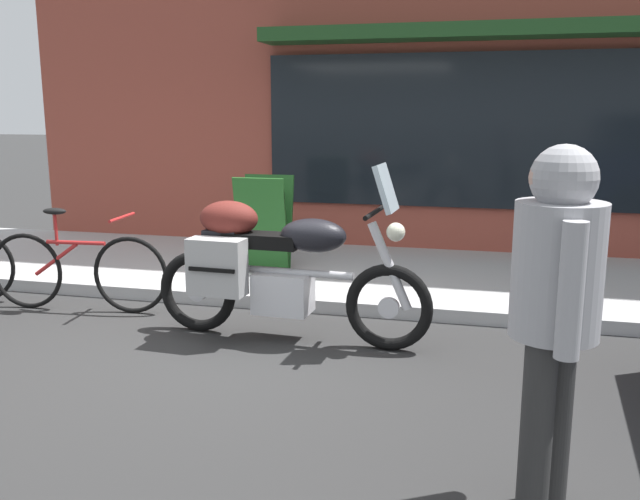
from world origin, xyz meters
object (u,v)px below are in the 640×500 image
(parked_bicycle, at_px, (77,270))
(sandwich_board_sign, at_px, (264,222))
(pedestrian_walking, at_px, (556,290))
(touring_motorcycle, at_px, (272,265))

(parked_bicycle, height_order, sandwich_board_sign, sandwich_board_sign)
(parked_bicycle, relative_size, pedestrian_walking, 1.03)
(touring_motorcycle, xyz_separation_m, parked_bicycle, (-1.96, 0.34, -0.23))
(parked_bicycle, bearing_deg, sandwich_board_sign, 50.54)
(parked_bicycle, bearing_deg, touring_motorcycle, -9.80)
(touring_motorcycle, height_order, pedestrian_walking, pedestrian_walking)
(parked_bicycle, xyz_separation_m, pedestrian_walking, (3.88, -2.31, 0.66))
(touring_motorcycle, distance_m, pedestrian_walking, 2.78)
(touring_motorcycle, xyz_separation_m, sandwich_board_sign, (-0.70, 1.88, 0.01))
(touring_motorcycle, relative_size, sandwich_board_sign, 2.29)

